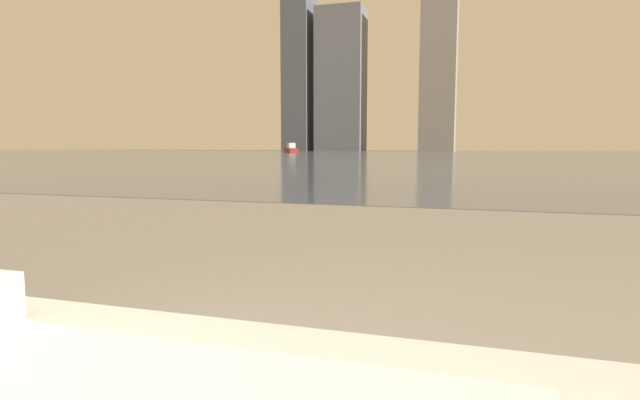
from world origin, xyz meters
name	(u,v)px	position (x,y,z in m)	size (l,w,h in m)	color
harbor_water	(466,154)	(0.00, 62.00, 0.01)	(180.00, 110.00, 0.01)	slate
harbor_boat_2	(291,149)	(-25.75, 71.90, 0.53)	(3.31, 4.03, 1.48)	maroon
skyline_tower_0	(299,42)	(-40.52, 118.00, 26.35)	(6.42, 8.90, 52.70)	#4C515B
skyline_tower_1	(341,81)	(-30.01, 118.00, 16.75)	(11.15, 8.18, 33.49)	slate
skyline_tower_2	(439,72)	(-7.15, 118.00, 17.80)	(7.73, 10.38, 35.61)	gray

